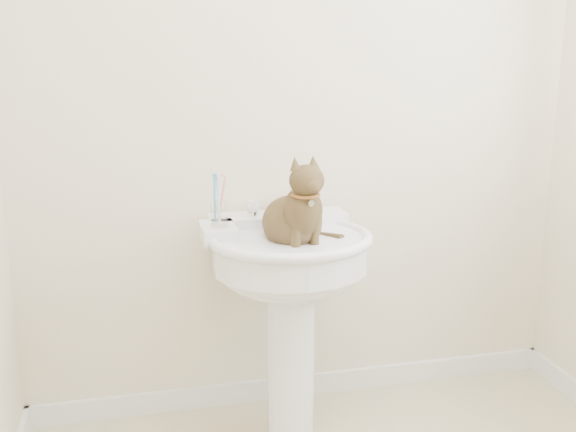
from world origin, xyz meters
TOP-DOWN VIEW (x-y plane):
  - wall_back at (0.00, 1.10)m, footprint 2.20×0.00m
  - baseboard_back at (0.00, 1.09)m, footprint 2.20×0.02m
  - pedestal_sink at (-0.12, 0.81)m, footprint 0.60×0.58m
  - faucet at (-0.12, 0.95)m, footprint 0.28×0.12m
  - soap_bar at (-0.08, 1.04)m, footprint 0.09×0.06m
  - toothbrush_cup at (-0.36, 0.86)m, footprint 0.07×0.07m
  - cat at (-0.11, 0.76)m, footprint 0.23×0.29m

SIDE VIEW (x-z plane):
  - baseboard_back at x=0.00m, z-range 0.00..0.09m
  - pedestal_sink at x=-0.12m, z-range 0.23..1.05m
  - soap_bar at x=-0.08m, z-range 0.82..0.85m
  - faucet at x=-0.12m, z-range 0.79..0.93m
  - cat at x=-0.11m, z-range 0.66..1.08m
  - toothbrush_cup at x=-0.36m, z-range 0.78..0.96m
  - wall_back at x=0.00m, z-range 0.00..2.50m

